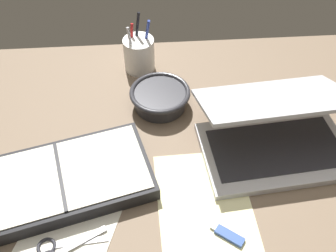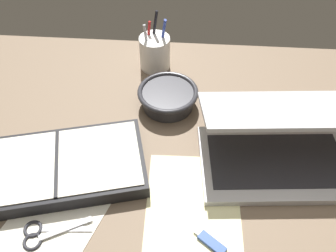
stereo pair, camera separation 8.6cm
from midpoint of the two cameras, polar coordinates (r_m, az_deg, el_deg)
The scene contains 9 objects.
desk_top at distance 88.38cm, azimuth 1.80°, elevation -6.82°, with size 140.00×100.00×2.00cm, color #75604C.
laptop at distance 90.41cm, azimuth 18.96°, elevation -2.83°, with size 37.15×30.56×16.31cm.
bowl at distance 99.27cm, azimuth 2.34°, elevation 4.35°, with size 16.07×16.07×5.36cm.
pen_cup at distance 110.92cm, azimuth 0.23°, elevation 11.11°, with size 8.89×8.89×16.98cm.
planner at distance 87.34cm, azimuth -13.66°, elevation -6.35°, with size 42.75×29.69×4.25cm.
scissors at distance 81.23cm, azimuth -15.74°, elevation -15.70°, with size 14.18×8.26×0.80cm.
paper_sheet_front at distance 81.73cm, azimuth 6.93°, elevation -12.89°, with size 20.02×29.04×0.16cm, color #F4EFB2.
paper_sheet_beside_planner at distance 81.16cm, azimuth -15.51°, elevation -16.10°, with size 18.03×23.98×0.16cm, color silver.
usb_drive at distance 78.46cm, azimuth 9.86°, elevation -17.31°, with size 6.68×5.66×1.00cm.
Camera 2 is at (5.34, -51.86, 72.56)cm, focal length 40.00 mm.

